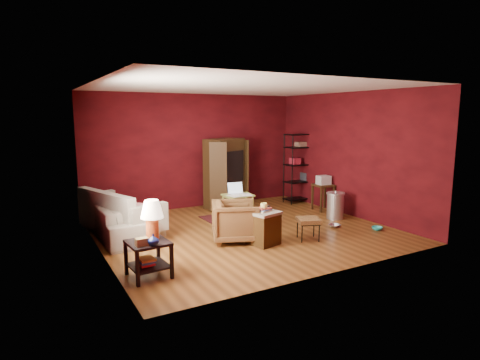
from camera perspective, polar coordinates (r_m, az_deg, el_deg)
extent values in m
cube|color=brown|center=(8.07, 0.70, -7.30)|extent=(5.50, 5.00, 0.02)
cube|color=white|center=(7.75, 0.74, 13.11)|extent=(5.50, 5.00, 0.02)
cube|color=#4F0B10|center=(10.03, -6.47, 4.10)|extent=(5.50, 0.02, 2.80)
cube|color=#4F0B10|center=(5.76, 13.25, 0.18)|extent=(5.50, 0.02, 2.80)
cube|color=#4F0B10|center=(6.85, -19.73, 1.28)|extent=(0.02, 5.00, 2.80)
cube|color=#4F0B10|center=(9.46, 15.40, 3.52)|extent=(0.02, 5.00, 2.80)
cube|color=white|center=(5.85, -17.90, 2.09)|extent=(0.02, 1.20, 1.40)
imported|color=gray|center=(8.01, -16.86, -4.60)|extent=(0.69, 2.19, 0.85)
imported|color=black|center=(7.34, -0.70, -5.62)|extent=(0.98, 1.01, 0.81)
imported|color=#B9BCC0|center=(8.51, 13.34, -5.77)|extent=(0.24, 0.08, 0.24)
imported|color=#2AC4C0|center=(8.54, 18.94, -6.06)|extent=(0.22, 0.10, 0.21)
imported|color=#0D1544|center=(5.65, -12.22, -8.33)|extent=(0.20, 0.21, 0.15)
imported|color=#EFE775|center=(7.03, 3.42, -3.57)|extent=(0.15, 0.14, 0.12)
cube|color=black|center=(5.87, -12.97, -8.68)|extent=(0.59, 0.59, 0.04)
cube|color=black|center=(5.98, -12.85, -11.77)|extent=(0.55, 0.55, 0.03)
cube|color=black|center=(5.65, -14.37, -12.09)|extent=(0.05, 0.05, 0.51)
cube|color=black|center=(5.81, -9.69, -11.31)|extent=(0.05, 0.05, 0.51)
cube|color=black|center=(6.09, -15.92, -10.57)|extent=(0.05, 0.05, 0.51)
cube|color=black|center=(6.24, -11.54, -9.91)|extent=(0.05, 0.05, 0.51)
cylinder|color=#C75724|center=(5.93, -12.34, -6.70)|extent=(0.20, 0.20, 0.31)
cone|color=#F2E5C6|center=(5.86, -12.43, -4.04)|extent=(0.35, 0.35, 0.26)
cube|color=olive|center=(5.68, -13.81, -8.55)|extent=(0.17, 0.12, 0.11)
cube|color=#C33039|center=(5.95, -13.28, -11.47)|extent=(0.22, 0.27, 0.03)
cube|color=#3082C3|center=(5.94, -13.21, -11.16)|extent=(0.22, 0.27, 0.03)
cube|color=gold|center=(5.93, -13.14, -10.86)|extent=(0.22, 0.27, 0.03)
cube|color=gray|center=(8.06, -16.48, -5.70)|extent=(1.28, 1.92, 0.37)
cube|color=gray|center=(7.84, -18.60, -4.32)|extent=(0.74, 1.73, 0.75)
cube|color=gray|center=(7.29, -12.86, -5.45)|extent=(0.76, 0.40, 0.51)
cube|color=gray|center=(8.76, -19.61, -3.30)|extent=(0.76, 0.40, 0.51)
ellipsoid|color=#B4192D|center=(7.59, -14.24, -4.19)|extent=(0.62, 0.62, 0.26)
ellipsoid|color=#B4192D|center=(8.01, -16.30, -3.45)|extent=(0.69, 0.69, 0.30)
ellipsoid|color=gray|center=(8.41, -17.98, -3.20)|extent=(0.57, 0.57, 0.24)
cube|color=#462A10|center=(7.20, 3.35, -6.98)|extent=(0.56, 0.56, 0.55)
cube|color=gray|center=(7.13, 3.37, -4.65)|extent=(0.59, 0.59, 0.05)
cube|color=beige|center=(7.12, 3.37, -4.37)|extent=(0.31, 0.26, 0.02)
cube|color=#5077BC|center=(7.11, 3.38, -4.19)|extent=(0.31, 0.27, 0.02)
cube|color=#D76450|center=(7.11, 3.38, -4.02)|extent=(0.27, 0.22, 0.02)
cube|color=black|center=(7.18, 3.65, -3.71)|extent=(0.13, 0.16, 0.02)
cube|color=black|center=(7.52, 9.70, -5.66)|extent=(0.52, 0.52, 0.08)
cube|color=black|center=(7.53, 9.69, -6.03)|extent=(0.47, 0.47, 0.02)
cylinder|color=black|center=(7.38, 8.81, -7.57)|extent=(0.03, 0.03, 0.33)
cylinder|color=black|center=(7.47, 11.19, -7.43)|extent=(0.03, 0.03, 0.33)
cylinder|color=black|center=(7.68, 8.17, -6.90)|extent=(0.03, 0.03, 0.33)
cylinder|color=black|center=(7.76, 10.46, -6.77)|extent=(0.03, 0.03, 0.33)
cylinder|color=#EEE6C7|center=(9.05, 1.34, -5.36)|extent=(1.92, 1.92, 0.01)
cube|color=#511519|center=(9.06, -1.71, -5.30)|extent=(1.13, 0.76, 0.01)
cube|color=#A3B151|center=(8.83, -0.32, -2.19)|extent=(0.69, 0.51, 0.03)
cylinder|color=#A3B151|center=(8.62, -1.55, -4.31)|extent=(0.04, 0.04, 0.54)
cylinder|color=#A3B151|center=(8.84, 1.82, -3.97)|extent=(0.04, 0.04, 0.54)
cylinder|color=#A3B151|center=(8.95, -2.43, -3.80)|extent=(0.04, 0.04, 0.54)
cylinder|color=#A3B151|center=(9.16, 0.84, -3.49)|extent=(0.04, 0.04, 0.54)
cube|color=silver|center=(8.85, -0.40, -1.99)|extent=(0.37, 0.27, 0.02)
cube|color=silver|center=(8.94, -0.70, -1.10)|extent=(0.35, 0.11, 0.23)
cube|color=white|center=(8.68, -0.82, -2.27)|extent=(0.26, 0.35, 0.00)
cube|color=white|center=(8.80, 0.83, -2.11)|extent=(0.30, 0.37, 0.00)
cube|color=#382310|center=(9.98, -2.25, 0.98)|extent=(1.13, 0.90, 1.71)
cube|color=black|center=(9.90, -1.84, 1.97)|extent=(0.91, 0.70, 0.77)
cube|color=#382310|center=(9.40, -3.11, 0.47)|extent=(0.37, 0.25, 1.62)
cube|color=#382310|center=(10.25, 0.75, 1.21)|extent=(0.12, 0.41, 1.62)
cube|color=#303336|center=(9.94, -2.05, 1.47)|extent=(0.70, 0.64, 0.47)
cube|color=black|center=(9.80, -0.99, 1.37)|extent=(0.41, 0.19, 0.36)
cube|color=#382310|center=(10.02, -2.03, -1.59)|extent=(0.93, 0.75, 0.05)
cylinder|color=black|center=(10.28, 7.43, 1.42)|extent=(0.02, 0.02, 1.81)
cylinder|color=black|center=(10.81, 10.99, 1.70)|extent=(0.02, 0.02, 1.81)
cylinder|color=black|center=(10.57, 6.25, 1.65)|extent=(0.02, 0.02, 1.81)
cylinder|color=black|center=(11.08, 9.77, 1.92)|extent=(0.02, 0.02, 1.81)
cube|color=black|center=(10.81, 8.54, -2.55)|extent=(0.89, 0.39, 0.03)
cube|color=black|center=(10.73, 8.60, -0.18)|extent=(0.89, 0.39, 0.03)
cube|color=black|center=(10.67, 8.66, 2.21)|extent=(0.89, 0.39, 0.03)
cube|color=black|center=(10.62, 8.72, 4.63)|extent=(0.89, 0.39, 0.03)
cube|color=black|center=(10.60, 8.76, 6.42)|extent=(0.89, 0.39, 0.03)
cube|color=maroon|center=(10.53, 7.82, 2.69)|extent=(0.20, 0.25, 0.16)
cube|color=#2D2E38|center=(10.84, 9.45, 0.53)|extent=(0.25, 0.25, 0.20)
cube|color=brown|center=(10.62, 8.73, 5.07)|extent=(0.30, 0.20, 0.12)
cube|color=#382310|center=(9.84, 11.78, -0.74)|extent=(0.46, 0.46, 0.04)
cube|color=#382310|center=(9.65, 11.47, -2.78)|extent=(0.05, 0.05, 0.62)
cube|color=#382310|center=(9.86, 13.18, -2.59)|extent=(0.05, 0.05, 0.62)
cube|color=#382310|center=(9.94, 10.27, -2.40)|extent=(0.05, 0.05, 0.62)
cube|color=#382310|center=(10.15, 11.95, -2.22)|extent=(0.05, 0.05, 0.62)
cube|color=silver|center=(9.82, 11.80, 0.00)|extent=(0.32, 0.26, 0.21)
cylinder|color=silver|center=(9.17, 13.38, -3.68)|extent=(0.41, 0.41, 0.55)
cylinder|color=silver|center=(9.11, 13.45, -1.87)|extent=(0.45, 0.45, 0.04)
sphere|color=silver|center=(9.11, 13.46, -1.65)|extent=(0.06, 0.06, 0.06)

